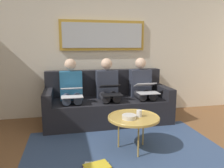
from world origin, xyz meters
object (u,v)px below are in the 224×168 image
(laptop_silver, at_px, (146,88))
(laptop_black, at_px, (111,90))
(coffee_table, at_px, (134,118))
(framed_mirror, at_px, (103,35))
(bowl, at_px, (129,117))
(couch, at_px, (107,104))
(laptop_white, at_px, (72,92))
(person_middle, at_px, (108,88))
(cup, at_px, (139,113))
(person_left, at_px, (142,87))
(magazine_stack, at_px, (96,167))
(person_right, at_px, (71,90))

(laptop_silver, xyz_separation_m, laptop_black, (0.64, 0.00, -0.00))
(coffee_table, bearing_deg, laptop_black, -83.05)
(framed_mirror, bearing_deg, bowl, 91.19)
(couch, distance_m, laptop_white, 0.78)
(coffee_table, distance_m, person_middle, 1.17)
(couch, distance_m, cup, 1.25)
(coffee_table, bearing_deg, bowl, 35.08)
(person_middle, height_order, laptop_black, person_middle)
(person_left, bearing_deg, laptop_black, 20.10)
(laptop_silver, bearing_deg, framed_mirror, -47.08)
(magazine_stack, bearing_deg, laptop_white, -80.60)
(laptop_silver, distance_m, person_middle, 0.68)
(coffee_table, distance_m, person_left, 1.28)
(person_right, xyz_separation_m, laptop_white, (0.00, 0.25, 0.02))
(cup, distance_m, person_left, 1.25)
(person_right, distance_m, magazine_stack, 1.62)
(coffee_table, distance_m, laptop_silver, 1.08)
(person_right, bearing_deg, person_middle, 180.00)
(coffee_table, relative_size, laptop_white, 1.97)
(framed_mirror, relative_size, coffee_table, 2.44)
(cup, xyz_separation_m, person_middle, (0.18, -1.16, 0.11))
(laptop_black, bearing_deg, framed_mirror, -90.00)
(bowl, height_order, person_right, person_right)
(laptop_silver, distance_m, laptop_white, 1.28)
(laptop_silver, bearing_deg, coffee_table, 60.06)
(person_right, bearing_deg, magazine_stack, 97.87)
(person_middle, bearing_deg, laptop_white, 21.09)
(cup, height_order, laptop_black, laptop_black)
(person_right, bearing_deg, laptop_silver, 169.76)
(laptop_silver, distance_m, magazine_stack, 1.77)
(framed_mirror, relative_size, magazine_stack, 4.90)
(coffee_table, xyz_separation_m, magazine_stack, (0.54, 0.35, -0.42))
(couch, xyz_separation_m, coffee_table, (-0.11, 1.22, 0.13))
(laptop_silver, bearing_deg, laptop_black, 0.25)
(couch, relative_size, coffee_table, 3.28)
(magazine_stack, bearing_deg, couch, -105.47)
(bowl, height_order, laptop_black, laptop_black)
(cup, distance_m, laptop_white, 1.23)
(laptop_silver, xyz_separation_m, magazine_stack, (1.07, 1.26, -0.61))
(coffee_table, height_order, person_middle, person_middle)
(couch, distance_m, laptop_silver, 0.78)
(framed_mirror, bearing_deg, person_left, 144.47)
(bowl, xyz_separation_m, person_right, (0.67, -1.20, 0.13))
(person_left, xyz_separation_m, person_right, (1.28, 0.00, 0.00))
(framed_mirror, bearing_deg, laptop_white, 47.72)
(person_right, bearing_deg, cup, 125.42)
(coffee_table, height_order, magazine_stack, coffee_table)
(framed_mirror, relative_size, person_middle, 1.43)
(framed_mirror, height_order, person_right, framed_mirror)
(cup, height_order, person_left, person_left)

